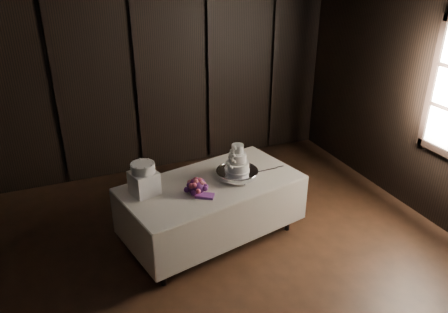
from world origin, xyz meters
TOP-DOWN VIEW (x-y plane):
  - room at (0.00, 0.00)m, footprint 6.08×7.08m
  - display_table at (0.32, 1.38)m, footprint 2.17×1.45m
  - cake_stand at (0.63, 1.38)m, footprint 0.57×0.57m
  - wedding_cake at (0.60, 1.36)m, footprint 0.31×0.27m
  - bouquet at (0.08, 1.23)m, footprint 0.47×0.50m
  - box_pedestal at (-0.43, 1.43)m, footprint 0.32×0.32m
  - small_cake at (-0.43, 1.43)m, footprint 0.30×0.30m
  - cake_knife at (1.01, 1.40)m, footprint 0.37×0.03m

SIDE VIEW (x-z plane):
  - display_table at x=0.32m, z-range 0.04..0.80m
  - cake_knife at x=1.01m, z-range 0.76..0.77m
  - cake_stand at x=0.63m, z-range 0.76..0.85m
  - bouquet at x=0.08m, z-range 0.73..0.92m
  - box_pedestal at x=-0.43m, z-range 0.76..1.01m
  - wedding_cake at x=0.60m, z-range 0.82..1.14m
  - small_cake at x=-0.43m, z-range 1.01..1.11m
  - room at x=0.00m, z-range -0.04..3.04m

